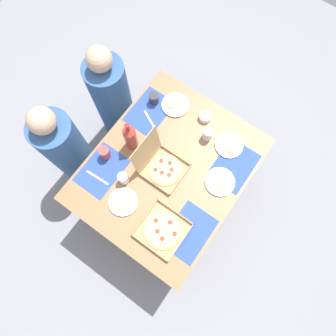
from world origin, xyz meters
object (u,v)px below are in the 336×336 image
plate_near_left (175,105)px  condiment_bowl (205,117)px  plate_near_right (229,145)px  cup_dark (105,153)px  pizza_box_corner_left (161,166)px  cup_spare (123,178)px  pizza_box_corner_right (163,230)px  diner_right_seat (113,100)px  cup_clear_right (208,134)px  diner_left_seat (69,151)px  plate_far_left (220,182)px  cup_red (154,98)px  plate_far_right (123,202)px  soda_bottle (131,136)px

plate_near_left → condiment_bowl: (0.04, -0.24, 0.01)m
plate_near_right → cup_dark: cup_dark is taller
pizza_box_corner_left → cup_spare: bearing=145.1°
pizza_box_corner_right → diner_right_seat: diner_right_seat is taller
cup_clear_right → condiment_bowl: cup_clear_right is taller
cup_spare → condiment_bowl: bearing=-14.8°
pizza_box_corner_right → diner_left_seat: bearing=84.9°
pizza_box_corner_right → plate_near_right: size_ratio=1.47×
pizza_box_corner_left → condiment_bowl: size_ratio=3.40×
plate_far_left → cup_dark: bearing=111.3°
plate_near_right → cup_clear_right: cup_clear_right is taller
plate_near_left → cup_spare: (-0.70, -0.05, 0.04)m
cup_clear_right → diner_right_seat: 0.94m
diner_left_seat → cup_red: bearing=-30.1°
pizza_box_corner_right → cup_red: cup_red is taller
plate_far_right → cup_spare: 0.17m
plate_near_right → plate_far_right: bearing=154.2°
cup_clear_right → cup_red: size_ratio=1.13×
plate_far_right → diner_right_seat: size_ratio=0.17×
diner_right_seat → pizza_box_corner_left: bearing=-112.9°
cup_dark → condiment_bowl: (0.67, -0.42, -0.03)m
soda_bottle → cup_spare: soda_bottle is taller
cup_red → cup_clear_right: bearing=-91.8°
pizza_box_corner_left → cup_spare: size_ratio=2.92×
plate_near_left → cup_red: size_ratio=2.35×
plate_near_left → diner_left_seat: diner_left_seat is taller
cup_dark → diner_left_seat: diner_left_seat is taller
plate_far_left → cup_clear_right: cup_clear_right is taller
pizza_box_corner_left → plate_near_left: bearing=23.6°
plate_far_left → plate_far_right: (-0.51, 0.47, 0.00)m
pizza_box_corner_right → plate_near_left: bearing=29.8°
plate_far_right → cup_clear_right: cup_clear_right is taller
plate_far_left → condiment_bowl: condiment_bowl is taller
pizza_box_corner_left → cup_spare: (-0.23, 0.16, 0.01)m
plate_near_left → plate_near_right: bearing=-95.0°
condiment_bowl → diner_left_seat: diner_left_seat is taller
pizza_box_corner_right → cup_clear_right: 0.76m
soda_bottle → cup_clear_right: (0.36, -0.42, -0.08)m
soda_bottle → cup_spare: bearing=-154.6°
pizza_box_corner_right → cup_clear_right: bearing=9.7°
plate_far_left → diner_right_seat: (0.16, 1.15, -0.25)m
plate_far_left → plate_far_right: same height
plate_near_left → soda_bottle: (-0.44, 0.08, 0.12)m
pizza_box_corner_right → condiment_bowl: condiment_bowl is taller
cup_dark → diner_right_seat: size_ratio=0.09×
soda_bottle → cup_dark: size_ratio=3.09×
plate_far_right → diner_left_seat: (0.10, 0.68, -0.25)m
pizza_box_corner_left → plate_near_left: (0.47, 0.21, -0.04)m
diner_left_seat → plate_near_left: bearing=-36.4°
plate_far_left → diner_left_seat: diner_left_seat is taller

